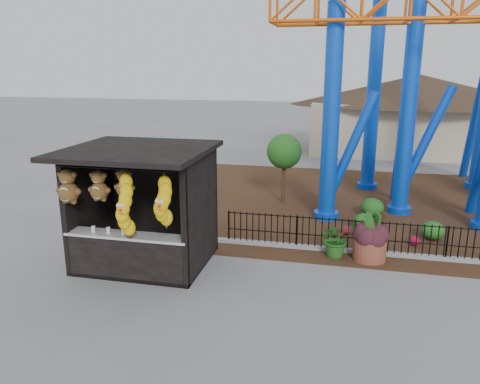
% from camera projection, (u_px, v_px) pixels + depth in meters
% --- Properties ---
extents(ground, '(120.00, 120.00, 0.00)m').
position_uv_depth(ground, '(248.00, 293.00, 10.78)').
color(ground, slate).
rests_on(ground, ground).
extents(mulch_bed, '(18.00, 12.00, 0.02)m').
position_uv_depth(mulch_bed, '(396.00, 206.00, 17.45)').
color(mulch_bed, '#331E11').
rests_on(mulch_bed, ground).
extents(curb, '(18.00, 0.18, 0.12)m').
position_uv_depth(curb, '(414.00, 256.00, 12.73)').
color(curb, gray).
rests_on(curb, ground).
extents(prize_booth, '(3.50, 3.40, 3.12)m').
position_uv_depth(prize_booth, '(139.00, 210.00, 11.87)').
color(prize_booth, black).
rests_on(prize_booth, ground).
extents(picket_fence, '(12.20, 0.06, 1.00)m').
position_uv_depth(picket_fence, '(451.00, 244.00, 12.42)').
color(picket_fence, black).
rests_on(picket_fence, ground).
extents(roller_coaster, '(11.00, 6.37, 10.82)m').
position_uv_depth(roller_coaster, '(447.00, 24.00, 15.74)').
color(roller_coaster, blue).
rests_on(roller_coaster, ground).
extents(terracotta_planter, '(0.91, 0.91, 0.59)m').
position_uv_depth(terracotta_planter, '(370.00, 250.00, 12.58)').
color(terracotta_planter, brown).
rests_on(terracotta_planter, ground).
extents(planter_foliage, '(0.70, 0.70, 0.64)m').
position_uv_depth(planter_foliage, '(371.00, 228.00, 12.42)').
color(planter_foliage, '#33141B').
rests_on(planter_foliage, terracotta_planter).
extents(potted_plant, '(1.17, 1.11, 1.02)m').
position_uv_depth(potted_plant, '(337.00, 239.00, 12.76)').
color(potted_plant, '#1C5218').
rests_on(potted_plant, ground).
extents(landscaping, '(7.02, 3.32, 0.64)m').
position_uv_depth(landscaping, '(422.00, 222.00, 14.87)').
color(landscaping, '#1E5117').
rests_on(landscaping, mulch_bed).
extents(pavilion, '(15.00, 15.00, 4.80)m').
position_uv_depth(pavilion, '(417.00, 101.00, 27.52)').
color(pavilion, '#BFAD8C').
rests_on(pavilion, ground).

